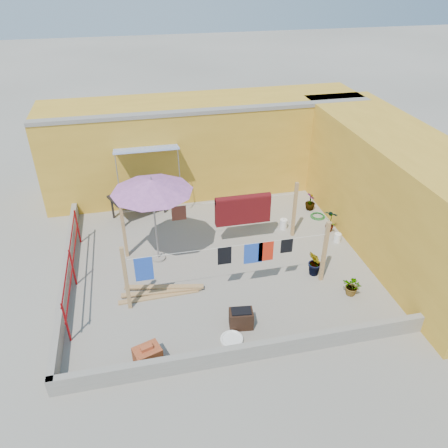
# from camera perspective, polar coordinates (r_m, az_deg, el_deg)

# --- Properties ---
(ground) EXTENTS (80.00, 80.00, 0.00)m
(ground) POSITION_cam_1_polar(r_m,az_deg,el_deg) (12.39, -0.78, -4.82)
(ground) COLOR #9E998E
(ground) RESTS_ON ground
(wall_back) EXTENTS (11.00, 3.27, 3.21)m
(wall_back) POSITION_cam_1_polar(r_m,az_deg,el_deg) (15.74, -2.56, 10.29)
(wall_back) COLOR gold
(wall_back) RESTS_ON ground
(wall_right) EXTENTS (2.40, 9.00, 3.20)m
(wall_right) POSITION_cam_1_polar(r_m,az_deg,el_deg) (13.41, 21.53, 3.89)
(wall_right) COLOR gold
(wall_right) RESTS_ON ground
(parapet_front) EXTENTS (8.30, 0.16, 0.44)m
(parapet_front) POSITION_cam_1_polar(r_m,az_deg,el_deg) (9.68, 3.73, -16.27)
(parapet_front) COLOR gray
(parapet_front) RESTS_ON ground
(parapet_left) EXTENTS (0.16, 7.30, 0.44)m
(parapet_left) POSITION_cam_1_polar(r_m,az_deg,el_deg) (12.28, -19.87, -6.18)
(parapet_left) COLOR gray
(parapet_left) RESTS_ON ground
(red_railing) EXTENTS (0.05, 4.20, 1.10)m
(red_railing) POSITION_cam_1_polar(r_m,az_deg,el_deg) (11.80, -19.29, -4.74)
(red_railing) COLOR maroon
(red_railing) RESTS_ON ground
(clothesline_rig) EXTENTS (5.09, 2.35, 1.80)m
(clothesline_rig) POSITION_cam_1_polar(r_m,az_deg,el_deg) (12.34, 1.87, 0.95)
(clothesline_rig) COLOR tan
(clothesline_rig) RESTS_ON ground
(patio_umbrella) EXTENTS (2.69, 2.69, 2.58)m
(patio_umbrella) POSITION_cam_1_polar(r_m,az_deg,el_deg) (11.38, -9.43, 4.89)
(patio_umbrella) COLOR gray
(patio_umbrella) RESTS_ON ground
(outdoor_table) EXTENTS (1.94, 1.51, 0.82)m
(outdoor_table) POSITION_cam_1_polar(r_m,az_deg,el_deg) (14.40, -11.23, 3.68)
(outdoor_table) COLOR black
(outdoor_table) RESTS_ON ground
(brick_stack) EXTENTS (0.65, 0.56, 0.48)m
(brick_stack) POSITION_cam_1_polar(r_m,az_deg,el_deg) (9.73, -9.95, -16.56)
(brick_stack) COLOR #B05428
(brick_stack) RESTS_ON ground
(lumber_pile) EXTENTS (2.18, 0.61, 0.13)m
(lumber_pile) POSITION_cam_1_polar(r_m,az_deg,el_deg) (11.38, -8.16, -8.72)
(lumber_pile) COLOR tan
(lumber_pile) RESTS_ON ground
(brazier) EXTENTS (0.58, 0.42, 0.49)m
(brazier) POSITION_cam_1_polar(r_m,az_deg,el_deg) (10.32, 2.24, -12.23)
(brazier) COLOR #321C13
(brazier) RESTS_ON ground
(white_basin) EXTENTS (0.53, 0.53, 0.09)m
(white_basin) POSITION_cam_1_polar(r_m,az_deg,el_deg) (10.12, 1.02, -14.82)
(white_basin) COLOR white
(white_basin) RESTS_ON ground
(water_jug_a) EXTENTS (0.24, 0.24, 0.37)m
(water_jug_a) POSITION_cam_1_polar(r_m,az_deg,el_deg) (13.83, 7.78, 0.01)
(water_jug_a) COLOR white
(water_jug_a) RESTS_ON ground
(water_jug_b) EXTENTS (0.20, 0.20, 0.32)m
(water_jug_b) POSITION_cam_1_polar(r_m,az_deg,el_deg) (13.53, 14.60, -1.74)
(water_jug_b) COLOR white
(water_jug_b) RESTS_ON ground
(green_hose) EXTENTS (0.48, 0.48, 0.07)m
(green_hose) POSITION_cam_1_polar(r_m,az_deg,el_deg) (14.70, 12.14, 1.03)
(green_hose) COLOR #176B22
(green_hose) RESTS_ON ground
(plant_back_a) EXTENTS (0.86, 0.85, 0.73)m
(plant_back_a) POSITION_cam_1_polar(r_m,az_deg,el_deg) (14.08, 3.78, 1.83)
(plant_back_a) COLOR #235418
(plant_back_a) RESTS_ON ground
(plant_back_b) EXTENTS (0.39, 0.39, 0.59)m
(plant_back_b) POSITION_cam_1_polar(r_m,az_deg,el_deg) (14.95, 11.21, 2.88)
(plant_back_b) COLOR #235418
(plant_back_b) RESTS_ON ground
(plant_right_a) EXTENTS (0.50, 0.49, 0.79)m
(plant_right_a) POSITION_cam_1_polar(r_m,az_deg,el_deg) (13.82, 13.75, 0.42)
(plant_right_a) COLOR #235418
(plant_right_a) RESTS_ON ground
(plant_right_b) EXTENTS (0.43, 0.50, 0.80)m
(plant_right_b) POSITION_cam_1_polar(r_m,az_deg,el_deg) (11.89, 11.83, -5.03)
(plant_right_b) COLOR #235418
(plant_right_b) RESTS_ON ground
(plant_right_c) EXTENTS (0.62, 0.63, 0.53)m
(plant_right_c) POSITION_cam_1_polar(r_m,az_deg,el_deg) (11.58, 16.47, -7.80)
(plant_right_c) COLOR #235418
(plant_right_c) RESTS_ON ground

